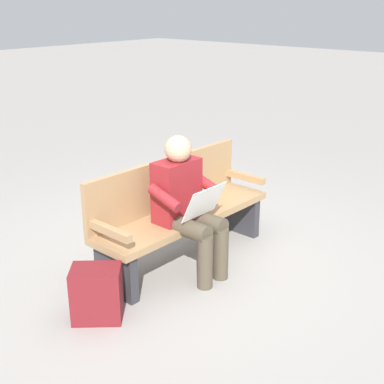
% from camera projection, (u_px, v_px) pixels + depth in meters
% --- Properties ---
extents(ground_plane, '(40.00, 40.00, 0.00)m').
position_uv_depth(ground_plane, '(185.00, 259.00, 4.73)').
color(ground_plane, gray).
extents(bench_near, '(1.80, 0.50, 0.90)m').
position_uv_depth(bench_near, '(179.00, 210.00, 4.61)').
color(bench_near, '#9E7A51').
rests_on(bench_near, ground).
extents(person_seated, '(0.57, 0.58, 1.18)m').
position_uv_depth(person_seated, '(187.00, 203.00, 4.30)').
color(person_seated, maroon).
rests_on(person_seated, ground).
extents(backpack, '(0.43, 0.43, 0.40)m').
position_uv_depth(backpack, '(97.00, 293.00, 3.80)').
color(backpack, maroon).
rests_on(backpack, ground).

